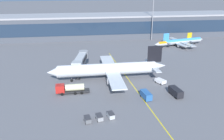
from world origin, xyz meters
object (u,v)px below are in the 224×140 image
pushback_tug (160,81)px  crew_van (146,95)px  main_airliner (108,69)px  baggage_cart_1 (99,117)px  baggage_cart_2 (111,115)px  baggage_cart_0 (88,119)px  commuter_jet_far (175,42)px  fuel_tanker (70,89)px  lavatory_truck (176,92)px  commuter_jet_near (183,41)px

pushback_tug → crew_van: crew_van is taller
main_airliner → baggage_cart_1: main_airliner is taller
baggage_cart_1 → baggage_cart_2: size_ratio=1.00×
baggage_cart_0 → commuter_jet_far: 86.46m
fuel_tanker → pushback_tug: size_ratio=2.45×
main_airliner → crew_van: bearing=-59.5°
pushback_tug → commuter_jet_far: 53.62m
crew_van → baggage_cart_1: bearing=-146.0°
lavatory_truck → main_airliner: bearing=140.7°
baggage_cart_2 → commuter_jet_near: 85.78m
baggage_cart_0 → baggage_cart_1: 3.20m
fuel_tanker → baggage_cart_1: (7.94, -17.19, -0.96)m
main_airliner → fuel_tanker: 16.92m
main_airliner → fuel_tanker: bearing=-143.8°
main_airliner → commuter_jet_near: size_ratio=1.59×
baggage_cart_0 → commuter_jet_near: size_ratio=0.10×
crew_van → baggage_cart_0: size_ratio=1.82×
pushback_tug → baggage_cart_0: bearing=-140.5°
baggage_cart_2 → commuter_jet_near: bearing=54.9°
lavatory_truck → baggage_cart_1: bearing=-156.7°
main_airliner → pushback_tug: size_ratio=9.89×
pushback_tug → commuter_jet_far: bearing=63.8°
crew_van → commuter_jet_far: bearing=61.7°
fuel_tanker → baggage_cart_1: bearing=-65.2°
pushback_tug → commuter_jet_far: (23.65, 48.10, 1.40)m
pushback_tug → baggage_cart_2: size_ratio=1.53×
main_airliner → lavatory_truck: bearing=-39.3°
lavatory_truck → pushback_tug: lavatory_truck is taller
main_airliner → lavatory_truck: (19.78, -16.16, -2.74)m
pushback_tug → commuter_jet_far: size_ratio=0.18×
fuel_tanker → baggage_cart_1: size_ratio=3.75×
lavatory_truck → commuter_jet_near: size_ratio=0.22×
pushback_tug → baggage_cart_1: size_ratio=1.53×
crew_van → baggage_cart_0: (-18.53, -11.00, -0.53)m
main_airliner → baggage_cart_2: bearing=-95.2°
baggage_cart_2 → commuter_jet_far: 81.91m
pushback_tug → crew_van: bearing=-126.7°
commuter_jet_far → pushback_tug: bearing=-116.2°
main_airliner → baggage_cart_1: (-5.57, -27.09, -3.38)m
fuel_tanker → pushback_tug: 31.91m
baggage_cart_1 → commuter_jet_near: (52.43, 70.80, 1.68)m
lavatory_truck → commuter_jet_far: bearing=69.5°
baggage_cart_1 → pushback_tug: bearing=42.2°
main_airliner → pushback_tug: main_airliner is taller
main_airliner → commuter_jet_far: bearing=45.5°
commuter_jet_far → commuter_jet_near: (5.11, 1.23, 0.21)m
lavatory_truck → pushback_tug: (-1.67, 10.55, -0.57)m
baggage_cart_1 → commuter_jet_far: bearing=55.8°
commuter_jet_far → fuel_tanker: bearing=-136.5°
baggage_cart_1 → baggage_cart_2: 3.20m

